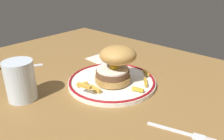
{
  "coord_description": "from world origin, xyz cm",
  "views": [
    {
      "loc": [
        36.15,
        -42.52,
        31.99
      ],
      "look_at": [
        -4.65,
        3.27,
        4.6
      ],
      "focal_mm": 36.18,
      "sensor_mm": 36.0,
      "label": 1
    }
  ],
  "objects_px": {
    "fork": "(182,132)",
    "knife": "(12,67)",
    "napkin": "(105,57)",
    "water_glass": "(21,83)",
    "dinner_plate": "(112,81)",
    "burger": "(116,63)"
  },
  "relations": [
    {
      "from": "fork",
      "to": "napkin",
      "type": "height_order",
      "value": "same"
    },
    {
      "from": "water_glass",
      "to": "fork",
      "type": "distance_m",
      "value": 0.42
    },
    {
      "from": "water_glass",
      "to": "knife",
      "type": "distance_m",
      "value": 0.24
    },
    {
      "from": "water_glass",
      "to": "knife",
      "type": "height_order",
      "value": "water_glass"
    },
    {
      "from": "knife",
      "to": "burger",
      "type": "bearing_deg",
      "value": 21.73
    },
    {
      "from": "knife",
      "to": "fork",
      "type": "bearing_deg",
      "value": 7.1
    },
    {
      "from": "dinner_plate",
      "to": "fork",
      "type": "bearing_deg",
      "value": -14.94
    },
    {
      "from": "burger",
      "to": "water_glass",
      "type": "height_order",
      "value": "burger"
    },
    {
      "from": "fork",
      "to": "dinner_plate",
      "type": "bearing_deg",
      "value": 165.06
    },
    {
      "from": "dinner_plate",
      "to": "burger",
      "type": "height_order",
      "value": "burger"
    },
    {
      "from": "burger",
      "to": "knife",
      "type": "distance_m",
      "value": 0.4
    },
    {
      "from": "fork",
      "to": "knife",
      "type": "xyz_separation_m",
      "value": [
        -0.61,
        -0.08,
        0.0
      ]
    },
    {
      "from": "water_glass",
      "to": "fork",
      "type": "relative_size",
      "value": 0.76
    },
    {
      "from": "burger",
      "to": "water_glass",
      "type": "relative_size",
      "value": 1.41
    },
    {
      "from": "dinner_plate",
      "to": "napkin",
      "type": "distance_m",
      "value": 0.22
    },
    {
      "from": "water_glass",
      "to": "fork",
      "type": "bearing_deg",
      "value": 21.64
    },
    {
      "from": "knife",
      "to": "napkin",
      "type": "distance_m",
      "value": 0.34
    },
    {
      "from": "fork",
      "to": "knife",
      "type": "distance_m",
      "value": 0.61
    },
    {
      "from": "water_glass",
      "to": "knife",
      "type": "relative_size",
      "value": 0.67
    },
    {
      "from": "fork",
      "to": "napkin",
      "type": "xyz_separation_m",
      "value": [
        -0.43,
        0.22,
        0.0
      ]
    },
    {
      "from": "dinner_plate",
      "to": "burger",
      "type": "xyz_separation_m",
      "value": [
        0.02,
        -0.0,
        0.06
      ]
    },
    {
      "from": "water_glass",
      "to": "fork",
      "type": "height_order",
      "value": "water_glass"
    }
  ]
}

